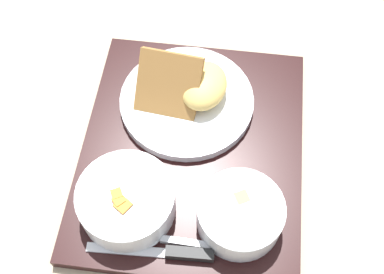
% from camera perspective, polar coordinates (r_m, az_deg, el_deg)
% --- Properties ---
extents(ground_plane, '(4.00, 4.00, 0.00)m').
position_cam_1_polar(ground_plane, '(0.73, 0.00, -1.92)').
color(ground_plane, tan).
extents(serving_tray, '(0.41, 0.35, 0.02)m').
position_cam_1_polar(serving_tray, '(0.72, 0.00, -1.57)').
color(serving_tray, black).
rests_on(serving_tray, ground_plane).
extents(bowl_salad, '(0.13, 0.13, 0.05)m').
position_cam_1_polar(bowl_salad, '(0.65, -7.78, -7.38)').
color(bowl_salad, silver).
rests_on(bowl_salad, serving_tray).
extents(bowl_soup, '(0.12, 0.12, 0.05)m').
position_cam_1_polar(bowl_soup, '(0.64, 5.75, -8.97)').
color(bowl_soup, silver).
rests_on(bowl_soup, serving_tray).
extents(plate_main, '(0.21, 0.21, 0.09)m').
position_cam_1_polar(plate_main, '(0.74, -0.42, 5.01)').
color(plate_main, silver).
rests_on(plate_main, serving_tray).
extents(knife, '(0.03, 0.17, 0.01)m').
position_cam_1_polar(knife, '(0.65, -2.02, -13.58)').
color(knife, silver).
rests_on(knife, serving_tray).
extents(spoon, '(0.04, 0.15, 0.01)m').
position_cam_1_polar(spoon, '(0.65, -4.42, -11.80)').
color(spoon, silver).
rests_on(spoon, serving_tray).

